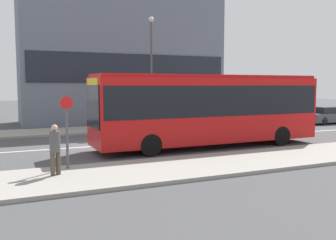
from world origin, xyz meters
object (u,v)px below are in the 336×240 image
parked_car_0 (271,118)px  bus_stop_sign (67,126)px  street_lamp (151,61)px  city_bus (208,106)px  pedestrian_near_stop (55,147)px  parked_car_1 (329,115)px

parked_car_0 → bus_stop_sign: bus_stop_sign is taller
parked_car_0 → street_lamp: (-8.78, 1.49, 3.93)m
city_bus → parked_car_0: (8.77, 5.93, -1.37)m
pedestrian_near_stop → city_bus: bearing=-180.0°
parked_car_1 → city_bus: bearing=-158.1°
pedestrian_near_stop → street_lamp: 13.77m
parked_car_0 → parked_car_1: bearing=-1.3°
bus_stop_sign → street_lamp: bearing=54.6°
city_bus → pedestrian_near_stop: bearing=-153.1°
parked_car_0 → pedestrian_near_stop: size_ratio=2.85×
city_bus → pedestrian_near_stop: 8.48m
city_bus → parked_car_1: (14.42, 5.80, -1.37)m
parked_car_1 → bus_stop_sign: (-21.59, -8.46, 1.00)m
parked_car_0 → pedestrian_near_stop: bearing=-150.3°
parked_car_1 → bus_stop_sign: bus_stop_sign is taller
bus_stop_sign → street_lamp: (7.16, 10.08, 2.94)m
parked_car_0 → street_lamp: size_ratio=0.63×
parked_car_1 → street_lamp: bearing=173.6°
pedestrian_near_stop → bus_stop_sign: 1.11m
pedestrian_near_stop → bus_stop_sign: bus_stop_sign is taller
city_bus → parked_car_1: bearing=24.6°
parked_car_0 → street_lamp: 9.73m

